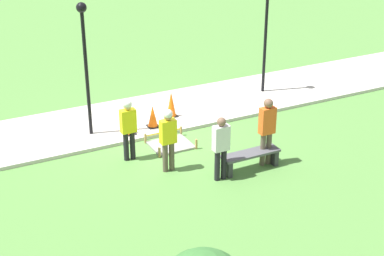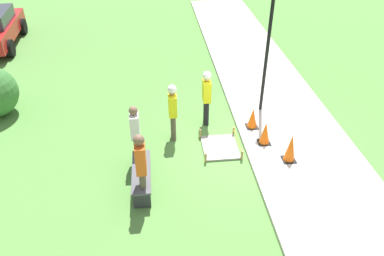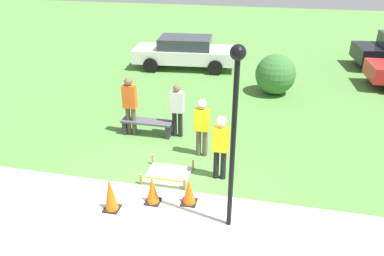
{
  "view_description": "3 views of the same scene",
  "coord_description": "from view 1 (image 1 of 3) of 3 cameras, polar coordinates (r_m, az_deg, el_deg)",
  "views": [
    {
      "loc": [
        6.03,
        13.94,
        7.27
      ],
      "look_at": [
        -0.28,
        1.51,
        0.85
      ],
      "focal_mm": 55.0,
      "sensor_mm": 36.0,
      "label": 1
    },
    {
      "loc": [
        -8.1,
        2.3,
        6.25
      ],
      "look_at": [
        -0.18,
        1.45,
        0.82
      ],
      "focal_mm": 35.0,
      "sensor_mm": 36.0,
      "label": 2
    },
    {
      "loc": [
        2.3,
        -7.05,
        5.34
      ],
      "look_at": [
        0.28,
        2.04,
        0.75
      ],
      "focal_mm": 35.0,
      "sensor_mm": 36.0,
      "label": 3
    }
  ],
  "objects": [
    {
      "name": "traffic_cone_near_patch",
      "position": [
        17.79,
        -2.03,
        2.32
      ],
      "size": [
        0.34,
        0.34,
        0.79
      ],
      "color": "black",
      "rests_on": "sidewalk"
    },
    {
      "name": "bystander_in_gray_shirt",
      "position": [
        14.25,
        2.82,
        -1.66
      ],
      "size": [
        0.4,
        0.22,
        1.67
      ],
      "color": "black",
      "rests_on": "ground_plane"
    },
    {
      "name": "sidewalk",
      "position": [
        18.09,
        -5.13,
        1.09
      ],
      "size": [
        28.0,
        3.01,
        0.1
      ],
      "color": "#BCB7AD",
      "rests_on": "ground_plane"
    },
    {
      "name": "ground_plane",
      "position": [
        16.84,
        -3.18,
        -0.89
      ],
      "size": [
        60.0,
        60.0,
        0.0
      ],
      "primitive_type": "plane",
      "color": "#51843D"
    },
    {
      "name": "bystander_in_orange_shirt",
      "position": [
        15.02,
        7.28,
        0.05
      ],
      "size": [
        0.4,
        0.24,
        1.83
      ],
      "color": "brown",
      "rests_on": "ground_plane"
    },
    {
      "name": "lamppost_far",
      "position": [
        19.33,
        7.21,
        10.11
      ],
      "size": [
        0.28,
        0.28,
        3.55
      ],
      "color": "black",
      "rests_on": "sidewalk"
    },
    {
      "name": "lamppost_near",
      "position": [
        16.17,
        -10.36,
        7.45
      ],
      "size": [
        0.28,
        0.28,
        3.76
      ],
      "color": "black",
      "rests_on": "sidewalk"
    },
    {
      "name": "traffic_cone_far_patch",
      "position": [
        17.15,
        -3.83,
        1.14
      ],
      "size": [
        0.34,
        0.34,
        0.66
      ],
      "color": "black",
      "rests_on": "sidewalk"
    },
    {
      "name": "park_bench",
      "position": [
        15.05,
        5.68,
        -2.86
      ],
      "size": [
        1.57,
        0.44,
        0.47
      ],
      "color": "#2D2D33",
      "rests_on": "ground_plane"
    },
    {
      "name": "traffic_cone_sidewalk_edge",
      "position": [
        16.76,
        -6.14,
        0.4
      ],
      "size": [
        0.34,
        0.34,
        0.62
      ],
      "color": "black",
      "rests_on": "sidewalk"
    },
    {
      "name": "worker_supervisor",
      "position": [
        15.25,
        -6.2,
        0.36
      ],
      "size": [
        0.4,
        0.25,
        1.71
      ],
      "color": "black",
      "rests_on": "ground_plane"
    },
    {
      "name": "wet_concrete_patch",
      "position": [
        16.3,
        -2.08,
        -1.64
      ],
      "size": [
        1.15,
        1.01,
        0.29
      ],
      "color": "gray",
      "rests_on": "ground_plane"
    },
    {
      "name": "worker_assistant",
      "position": [
        14.63,
        -2.34,
        -0.69
      ],
      "size": [
        0.4,
        0.24,
        1.69
      ],
      "color": "brown",
      "rests_on": "ground_plane"
    }
  ]
}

